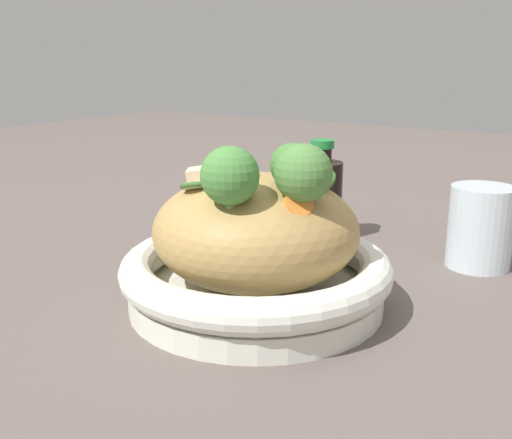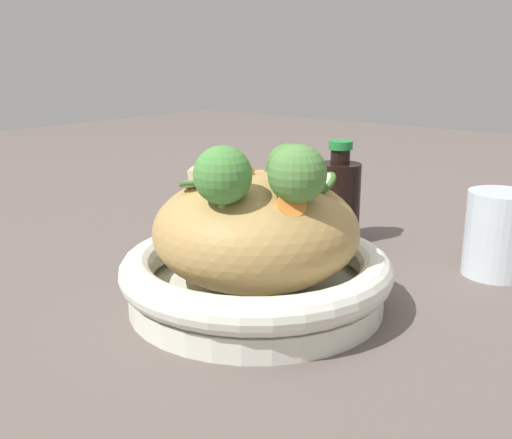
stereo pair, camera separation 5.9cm
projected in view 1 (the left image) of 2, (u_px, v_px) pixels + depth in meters
ground_plane at (256, 304)px, 0.61m from camera, size 3.00×3.00×0.00m
serving_bowl at (256, 277)px, 0.60m from camera, size 0.27×0.27×0.06m
noodle_heap at (256, 230)px, 0.59m from camera, size 0.20×0.20×0.11m
broccoli_florets at (273, 174)px, 0.53m from camera, size 0.11×0.12×0.06m
carrot_coins at (262, 185)px, 0.58m from camera, size 0.14×0.12×0.04m
zucchini_slices at (264, 185)px, 0.57m from camera, size 0.14×0.12×0.03m
chicken_chunks at (249, 179)px, 0.61m from camera, size 0.11×0.12×0.03m
soy_sauce_bottle at (321, 198)px, 0.81m from camera, size 0.06×0.06×0.13m
drinking_glass at (480, 227)px, 0.71m from camera, size 0.07×0.07×0.10m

